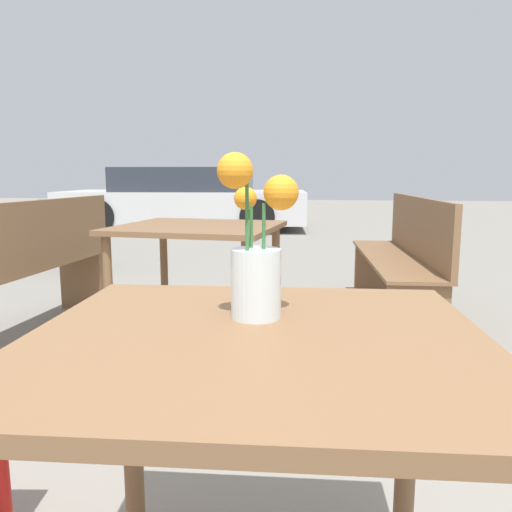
{
  "coord_description": "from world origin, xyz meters",
  "views": [
    {
      "loc": [
        0.11,
        -0.84,
        0.99
      ],
      "look_at": [
        -0.01,
        0.1,
        0.84
      ],
      "focal_mm": 35.0,
      "sensor_mm": 36.0,
      "label": 1
    }
  ],
  "objects_px": {
    "flower_vase": "(256,261)",
    "bench_near": "(30,266)",
    "parked_car": "(186,199)",
    "bench_middle": "(404,254)",
    "table_back": "(198,242)",
    "bicycle": "(54,236)",
    "table_front": "(257,394)"
  },
  "relations": [
    {
      "from": "bench_middle",
      "to": "table_back",
      "type": "bearing_deg",
      "value": -153.56
    },
    {
      "from": "table_front",
      "to": "bench_middle",
      "type": "xyz_separation_m",
      "value": [
        0.66,
        2.6,
        -0.14
      ]
    },
    {
      "from": "flower_vase",
      "to": "bench_middle",
      "type": "distance_m",
      "value": 2.61
    },
    {
      "from": "bench_near",
      "to": "bench_middle",
      "type": "height_order",
      "value": "same"
    },
    {
      "from": "table_back",
      "to": "bicycle",
      "type": "relative_size",
      "value": 0.75
    },
    {
      "from": "table_front",
      "to": "flower_vase",
      "type": "distance_m",
      "value": 0.25
    },
    {
      "from": "table_front",
      "to": "parked_car",
      "type": "xyz_separation_m",
      "value": [
        -2.44,
        8.25,
        -0.05
      ]
    },
    {
      "from": "parked_car",
      "to": "bench_middle",
      "type": "bearing_deg",
      "value": -61.26
    },
    {
      "from": "flower_vase",
      "to": "bicycle",
      "type": "height_order",
      "value": "flower_vase"
    },
    {
      "from": "bench_middle",
      "to": "parked_car",
      "type": "xyz_separation_m",
      "value": [
        -3.1,
        5.65,
        0.09
      ]
    },
    {
      "from": "table_front",
      "to": "table_back",
      "type": "height_order",
      "value": "table_front"
    },
    {
      "from": "bench_middle",
      "to": "parked_car",
      "type": "height_order",
      "value": "parked_car"
    },
    {
      "from": "table_back",
      "to": "parked_car",
      "type": "distance_m",
      "value": 6.55
    },
    {
      "from": "table_front",
      "to": "table_back",
      "type": "distance_m",
      "value": 2.06
    },
    {
      "from": "bench_near",
      "to": "bench_middle",
      "type": "bearing_deg",
      "value": 17.17
    },
    {
      "from": "flower_vase",
      "to": "parked_car",
      "type": "distance_m",
      "value": 8.51
    },
    {
      "from": "table_front",
      "to": "bench_near",
      "type": "height_order",
      "value": "bench_near"
    },
    {
      "from": "flower_vase",
      "to": "bench_near",
      "type": "bearing_deg",
      "value": 132.01
    },
    {
      "from": "flower_vase",
      "to": "bicycle",
      "type": "distance_m",
      "value": 5.08
    },
    {
      "from": "bench_middle",
      "to": "table_back",
      "type": "relative_size",
      "value": 1.72
    },
    {
      "from": "flower_vase",
      "to": "table_back",
      "type": "bearing_deg",
      "value": 107.61
    },
    {
      "from": "bench_near",
      "to": "bicycle",
      "type": "relative_size",
      "value": 1.19
    },
    {
      "from": "table_front",
      "to": "bicycle",
      "type": "height_order",
      "value": "bicycle"
    },
    {
      "from": "bench_middle",
      "to": "bicycle",
      "type": "bearing_deg",
      "value": 154.15
    },
    {
      "from": "table_back",
      "to": "bench_near",
      "type": "bearing_deg",
      "value": -175.67
    },
    {
      "from": "table_back",
      "to": "parked_car",
      "type": "relative_size",
      "value": 0.21
    },
    {
      "from": "table_back",
      "to": "table_front",
      "type": "bearing_deg",
      "value": -72.83
    },
    {
      "from": "table_front",
      "to": "table_back",
      "type": "relative_size",
      "value": 0.86
    },
    {
      "from": "table_front",
      "to": "flower_vase",
      "type": "height_order",
      "value": "flower_vase"
    },
    {
      "from": "bench_near",
      "to": "parked_car",
      "type": "bearing_deg",
      "value": 97.31
    },
    {
      "from": "parked_car",
      "to": "flower_vase",
      "type": "bearing_deg",
      "value": -73.4
    },
    {
      "from": "flower_vase",
      "to": "bench_near",
      "type": "height_order",
      "value": "flower_vase"
    }
  ]
}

